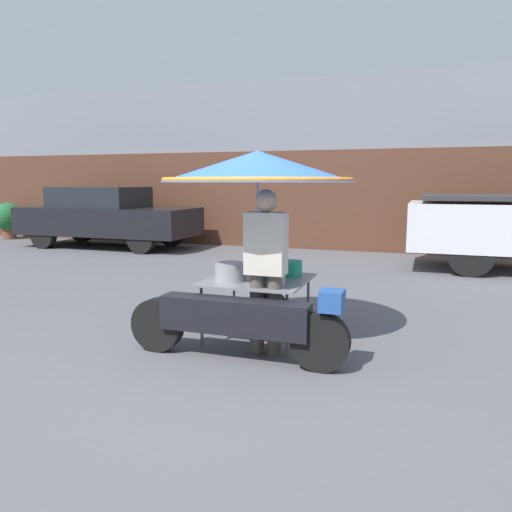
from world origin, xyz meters
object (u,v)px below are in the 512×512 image
(vendor_motorcycle_cart, at_px, (256,192))
(parked_car, at_px, (106,216))
(potted_plant, at_px, (8,218))
(vendor_person, at_px, (266,263))

(vendor_motorcycle_cart, distance_m, parked_car, 8.47)
(vendor_motorcycle_cart, distance_m, potted_plant, 11.86)
(vendor_person, relative_size, parked_car, 0.35)
(vendor_person, xyz_separation_m, parked_car, (-6.27, 6.20, -0.09))
(vendor_motorcycle_cart, xyz_separation_m, parked_car, (-6.05, 5.88, -0.76))
(parked_car, height_order, potted_plant, parked_car)
(parked_car, distance_m, potted_plant, 3.87)
(vendor_motorcycle_cart, xyz_separation_m, vendor_person, (0.21, -0.32, -0.67))
(vendor_person, bearing_deg, parked_car, 135.33)
(vendor_motorcycle_cart, height_order, potted_plant, vendor_motorcycle_cart)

